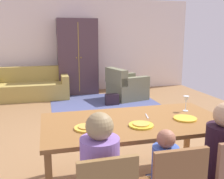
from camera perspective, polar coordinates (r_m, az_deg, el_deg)
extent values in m
cube|color=olive|center=(4.90, -1.99, -7.92)|extent=(6.86, 6.35, 0.02)
cube|color=silver|center=(7.79, -7.31, 9.64)|extent=(6.86, 0.10, 2.70)
cube|color=brown|center=(2.80, 5.13, -7.24)|extent=(1.97, 1.02, 0.04)
cube|color=brown|center=(3.21, -13.99, -12.25)|extent=(0.06, 0.06, 0.72)
cube|color=brown|center=(3.69, 16.38, -9.11)|extent=(0.06, 0.06, 0.72)
cylinder|color=yellow|center=(2.55, -5.57, -8.48)|extent=(0.25, 0.25, 0.02)
cylinder|color=gold|center=(2.55, -5.58, -8.17)|extent=(0.17, 0.17, 0.01)
cylinder|color=yellow|center=(2.63, 6.47, -7.88)|extent=(0.25, 0.25, 0.02)
cylinder|color=gold|center=(2.62, 6.48, -7.57)|extent=(0.17, 0.17, 0.01)
cylinder|color=yellow|center=(2.92, 15.90, -6.20)|extent=(0.25, 0.25, 0.02)
cylinder|color=silver|center=(3.24, 15.97, -4.54)|extent=(0.06, 0.06, 0.01)
cylinder|color=silver|center=(3.23, 16.02, -3.73)|extent=(0.01, 0.01, 0.09)
cone|color=silver|center=(3.20, 16.11, -2.18)|extent=(0.07, 0.07, 0.09)
cube|color=silver|center=(2.66, -0.53, -7.67)|extent=(0.02, 0.15, 0.01)
cube|color=silver|center=(2.94, 7.75, -5.87)|extent=(0.05, 0.17, 0.01)
cylinder|color=#8C66B8|center=(2.04, -2.68, -16.72)|extent=(0.30, 0.30, 0.46)
sphere|color=#937C53|center=(1.90, -2.78, -8.13)|extent=(0.21, 0.21, 0.21)
cube|color=brown|center=(2.02, 14.91, -18.17)|extent=(0.42, 0.04, 0.42)
cylinder|color=#3F5CB4|center=(2.23, 11.64, -16.19)|extent=(0.22, 0.22, 0.33)
sphere|color=#AA6A4F|center=(2.13, 11.91, -10.63)|extent=(0.15, 0.15, 0.15)
cylinder|color=black|center=(2.47, 23.32, -12.39)|extent=(0.30, 0.30, 0.46)
cube|color=#495180|center=(6.51, -1.88, -2.72)|extent=(2.60, 1.80, 0.01)
cube|color=#AA9448|center=(7.11, -17.49, -0.32)|extent=(1.94, 0.84, 0.42)
cube|color=#AA9448|center=(7.37, -17.57, 3.34)|extent=(1.94, 0.20, 0.40)
cube|color=#AA9448|center=(7.05, -10.50, 2.51)|extent=(0.18, 0.84, 0.20)
cube|color=#727357|center=(6.83, 3.40, -0.27)|extent=(1.02, 1.03, 0.42)
cube|color=#727357|center=(6.58, 0.91, 2.92)|extent=(0.40, 0.87, 0.40)
cube|color=#727357|center=(6.49, 4.98, 1.86)|extent=(0.86, 0.37, 0.20)
cube|color=#727357|center=(7.05, 2.00, 2.71)|extent=(0.86, 0.37, 0.20)
cube|color=#4A333B|center=(7.41, -7.65, 7.19)|extent=(1.10, 0.56, 2.10)
cube|color=gold|center=(7.13, -7.37, 7.01)|extent=(0.02, 0.01, 1.89)
sphere|color=gold|center=(7.12, -7.85, 6.99)|extent=(0.04, 0.04, 0.04)
sphere|color=gold|center=(7.13, -6.89, 7.02)|extent=(0.04, 0.04, 0.04)
cube|color=#291D28|center=(6.23, -0.02, -2.20)|extent=(0.32, 0.16, 0.26)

